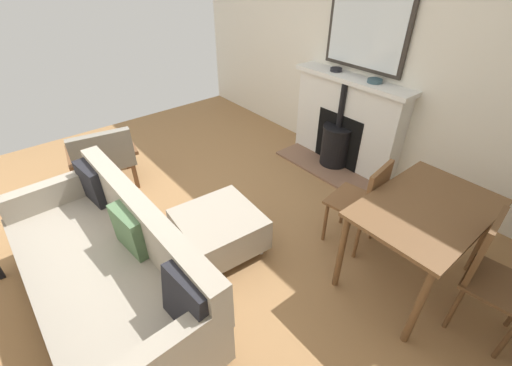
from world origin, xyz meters
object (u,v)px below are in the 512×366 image
object	(u,v)px
mantel_bowl_far	(375,81)
ottoman	(219,229)
sofa	(110,269)
dining_chair_by_back_wall	(490,270)
dining_table	(424,217)
fireplace	(344,127)
dining_chair_near_fireplace	(364,199)
mantel_bowl_near	(336,69)
armchair_accent	(103,155)

from	to	relation	value
mantel_bowl_far	ottoman	distance (m)	2.24
sofa	dining_chair_by_back_wall	bearing A→B (deg)	136.94
mantel_bowl_far	dining_table	size ratio (longest dim) A/B	0.14
mantel_bowl_far	sofa	size ratio (longest dim) A/B	0.08
mantel_bowl_far	ottoman	world-z (taller)	mantel_bowl_far
fireplace	sofa	bearing A→B (deg)	5.10
ottoman	dining_table	xyz separation A→B (m)	(-0.99, 1.23, 0.41)
dining_chair_near_fireplace	mantel_bowl_near	bearing A→B (deg)	-129.60
fireplace	dining_chair_by_back_wall	world-z (taller)	fireplace
mantel_bowl_near	dining_table	bearing A→B (deg)	58.92
mantel_bowl_near	ottoman	bearing A→B (deg)	15.11
mantel_bowl_far	dining_chair_near_fireplace	world-z (taller)	mantel_bowl_far
ottoman	sofa	bearing A→B (deg)	-2.65
fireplace	dining_table	world-z (taller)	fireplace
ottoman	armchair_accent	distance (m)	1.64
mantel_bowl_near	armchair_accent	size ratio (longest dim) A/B	0.18
sofa	dining_table	xyz separation A→B (m)	(-1.89, 1.27, 0.30)
dining_chair_near_fireplace	dining_chair_by_back_wall	bearing A→B (deg)	88.70
armchair_accent	dining_chair_by_back_wall	xyz separation A→B (m)	(-1.39, 3.30, 0.11)
dining_chair_near_fireplace	sofa	bearing A→B (deg)	-21.97
sofa	mantel_bowl_near	bearing A→B (deg)	-170.17
dining_table	dining_chair_near_fireplace	distance (m)	0.52
mantel_bowl_far	dining_chair_by_back_wall	size ratio (longest dim) A/B	0.17
sofa	armchair_accent	bearing A→B (deg)	-107.81
fireplace	sofa	world-z (taller)	fireplace
dining_table	mantel_bowl_near	bearing A→B (deg)	-121.08
ottoman	dining_table	bearing A→B (deg)	128.86
mantel_bowl_near	dining_chair_near_fireplace	size ratio (longest dim) A/B	0.16
dining_table	dining_chair_by_back_wall	xyz separation A→B (m)	(0.01, 0.49, -0.11)
mantel_bowl_near	ottoman	xyz separation A→B (m)	(2.06, 0.56, -0.87)
sofa	mantel_bowl_far	bearing A→B (deg)	179.93
mantel_bowl_near	mantel_bowl_far	xyz separation A→B (m)	(0.00, 0.52, -0.00)
mantel_bowl_far	dining_table	xyz separation A→B (m)	(1.07, 1.26, -0.46)
fireplace	ottoman	world-z (taller)	fireplace
ottoman	fireplace	bearing A→B (deg)	-171.47
mantel_bowl_far	dining_table	bearing A→B (deg)	49.64
mantel_bowl_near	dining_chair_by_back_wall	size ratio (longest dim) A/B	0.15
mantel_bowl_near	armchair_accent	world-z (taller)	mantel_bowl_near
dining_chair_near_fireplace	dining_chair_by_back_wall	size ratio (longest dim) A/B	0.94
fireplace	ottoman	bearing A→B (deg)	8.53
ottoman	armchair_accent	bearing A→B (deg)	-75.38
ottoman	dining_chair_near_fireplace	world-z (taller)	dining_chair_near_fireplace
armchair_accent	dining_chair_near_fireplace	size ratio (longest dim) A/B	0.89
dining_table	dining_chair_near_fireplace	xyz separation A→B (m)	(-0.01, -0.50, -0.14)
fireplace	dining_table	bearing A→B (deg)	55.80
mantel_bowl_near	ottoman	size ratio (longest dim) A/B	0.19
dining_chair_near_fireplace	dining_chair_by_back_wall	world-z (taller)	dining_chair_by_back_wall
sofa	dining_chair_by_back_wall	distance (m)	2.58
fireplace	dining_chair_near_fireplace	size ratio (longest dim) A/B	1.70
fireplace	dining_chair_by_back_wall	xyz separation A→B (m)	(1.05, 2.02, 0.05)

